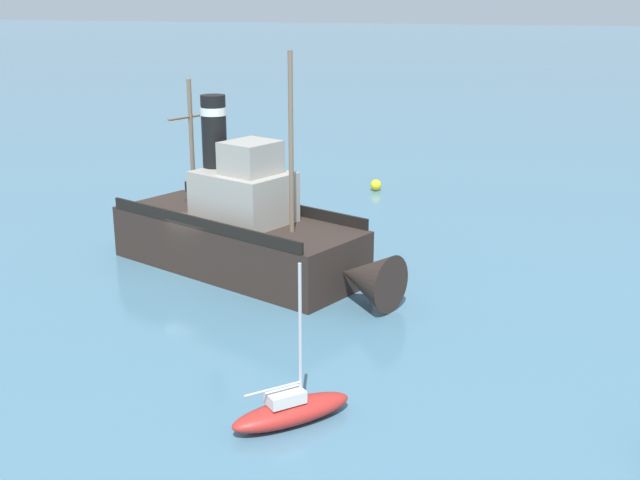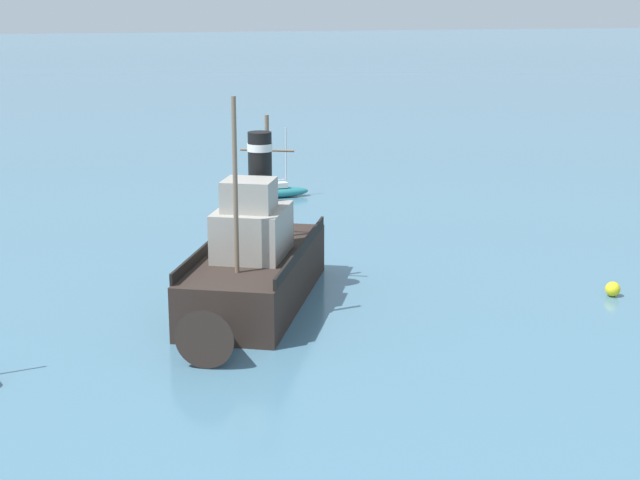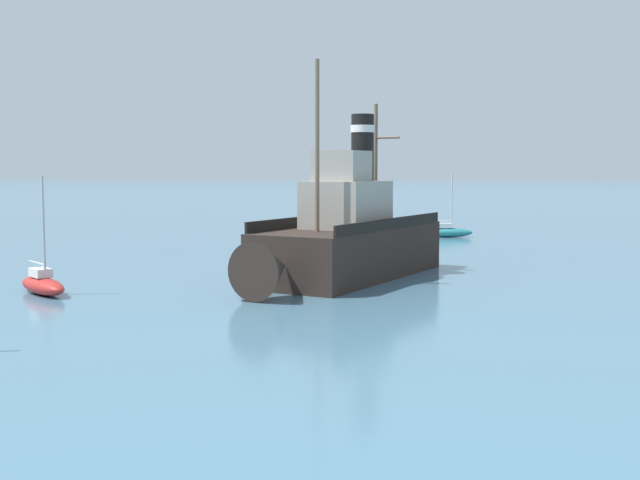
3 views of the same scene
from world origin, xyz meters
The scene contains 4 objects.
ground_plane centered at (0.00, 0.00, 0.00)m, with size 600.00×600.00×0.00m, color #477289.
old_tugboat centered at (-0.67, 2.24, 1.83)m, with size 8.75×14.57×9.90m.
sailboat_red centered at (11.45, 8.18, 0.43)m, with size 3.47×3.46×4.90m.
mooring_buoy centered at (-17.53, 4.61, 0.36)m, with size 0.71×0.71×0.71m, color yellow.
Camera 1 is at (31.32, 14.64, 12.08)m, focal length 45.00 mm.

